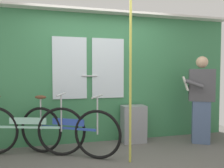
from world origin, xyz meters
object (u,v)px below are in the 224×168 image
at_px(trash_bin_by_wall, 134,124).
at_px(bicycle_near_door, 28,130).
at_px(bicycle_leaning_behind, 68,131).
at_px(passenger_reading_newspaper, 201,98).
at_px(handrail_pole, 130,80).

bearing_deg(trash_bin_by_wall, bicycle_near_door, -173.60).
relative_size(bicycle_near_door, bicycle_leaning_behind, 1.16).
distance_m(bicycle_near_door, passenger_reading_newspaper, 3.02).
bearing_deg(bicycle_near_door, passenger_reading_newspaper, 14.11).
distance_m(bicycle_leaning_behind, handrail_pole, 1.25).
bearing_deg(passenger_reading_newspaper, trash_bin_by_wall, 13.12).
xyz_separation_m(bicycle_near_door, trash_bin_by_wall, (1.82, 0.20, -0.06)).
bearing_deg(bicycle_leaning_behind, trash_bin_by_wall, 46.89).
distance_m(bicycle_near_door, bicycle_leaning_behind, 0.63).
relative_size(bicycle_leaning_behind, handrail_pole, 0.64).
relative_size(bicycle_near_door, trash_bin_by_wall, 2.57).
bearing_deg(bicycle_leaning_behind, handrail_pole, 1.56).
height_order(bicycle_leaning_behind, passenger_reading_newspaper, passenger_reading_newspaper).
height_order(bicycle_near_door, handrail_pole, handrail_pole).
bearing_deg(bicycle_near_door, handrail_pole, -6.50).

